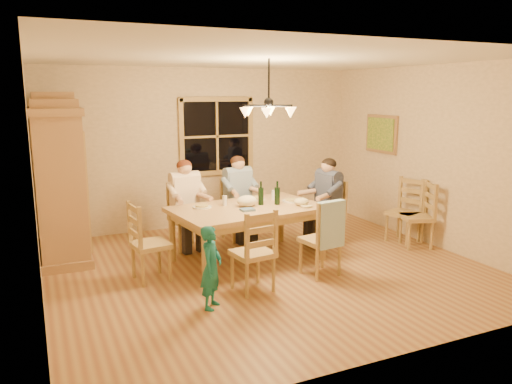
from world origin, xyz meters
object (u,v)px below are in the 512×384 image
chair_end_right (326,225)px  wine_bottle_a (261,193)px  chair_far_right (238,221)px  adult_plaid_man (238,187)px  chair_spare_back (403,223)px  dining_table (248,214)px  chair_end_left (151,256)px  chair_far_left (186,229)px  wine_bottle_b (277,193)px  chair_spare_front (416,227)px  adult_woman (185,193)px  adult_slate_man (327,191)px  chair_near_right (320,251)px  child (211,267)px  chandelier (269,110)px  chair_near_left (253,266)px  armoire (60,184)px

chair_end_right → wine_bottle_a: 1.33m
chair_far_right → adult_plaid_man: 0.54m
chair_end_right → chair_spare_back: same height
dining_table → chair_end_right: 1.44m
chair_end_left → chair_spare_back: (3.94, 0.01, 0.00)m
chair_far_left → adult_plaid_man: 1.04m
chair_far_right → chair_end_right: bearing=136.6°
wine_bottle_b → chair_spare_front: 2.26m
adult_woman → adult_slate_man: bearing=153.4°
chair_near_right → wine_bottle_b: size_ratio=3.00×
child → wine_bottle_b: bearing=-9.9°
chair_end_right → chair_spare_front: same height
chair_near_right → chair_spare_back: 2.07m
chandelier → chair_spare_back: (2.45, 0.24, -1.77)m
dining_table → wine_bottle_b: (0.44, -0.02, 0.26)m
adult_slate_man → wine_bottle_a: bearing=88.8°
adult_slate_man → chair_spare_back: (1.18, -0.35, -0.54)m
chair_far_right → chair_end_right: size_ratio=1.00×
chair_end_right → adult_slate_man: (0.00, -0.00, 0.54)m
adult_plaid_man → adult_slate_man: (1.12, -0.81, 0.00)m
chair_far_left → chandelier: bearing=112.3°
chair_far_left → chair_near_left: 1.90m
chair_spare_front → child: bearing=123.2°
adult_plaid_man → adult_slate_man: size_ratio=1.00×
adult_woman → wine_bottle_a: bearing=128.2°
wine_bottle_a → chair_spare_front: wine_bottle_a is taller
chair_spare_back → armoire: bearing=56.0°
chair_near_left → wine_bottle_b: 1.42m
adult_woman → chair_spare_front: 3.49m
chair_end_left → chair_end_right: (2.77, 0.36, 0.00)m
chair_end_right → wine_bottle_b: (-0.95, -0.20, 0.62)m
chair_end_right → adult_plaid_man: (-1.12, 0.81, 0.54)m
chair_spare_front → chair_end_right: bearing=81.8°
chair_end_left → wine_bottle_a: 1.74m
chair_end_right → adult_plaid_man: bearing=46.6°
chair_spare_front → dining_table: bearing=100.2°
adult_woman → chair_spare_back: adult_woman is taller
chair_near_left → dining_table: bearing=62.1°
chair_near_left → wine_bottle_a: (0.60, 1.06, 0.62)m
adult_woman → chair_spare_front: adult_woman is taller
wine_bottle_a → chair_end_left: bearing=-171.8°
chair_near_right → wine_bottle_a: size_ratio=3.00×
child → chair_near_right: bearing=-37.7°
adult_plaid_man → chair_spare_front: adult_plaid_man is taller
chair_end_right → chandelier: bearing=107.3°
adult_slate_man → chair_end_right: bearing=-7.4°
armoire → adult_woman: 1.73m
chair_near_right → wine_bottle_b: wine_bottle_b is taller
armoire → chair_end_left: bearing=-55.9°
chair_end_left → wine_bottle_b: size_ratio=3.00×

